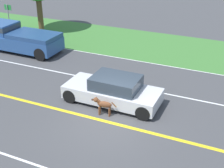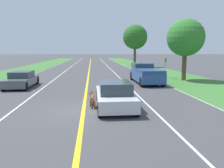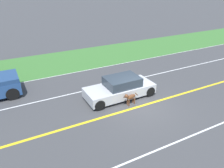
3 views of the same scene
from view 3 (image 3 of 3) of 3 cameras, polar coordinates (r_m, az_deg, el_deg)
name	(u,v)px [view 3 (image 3 of 3)]	position (r m, az deg, el deg)	size (l,w,h in m)	color
ground_plane	(141,106)	(13.54, 7.49, -5.77)	(400.00, 400.00, 0.00)	#424244
centre_divider_line	(141,106)	(13.54, 7.49, -5.75)	(0.18, 160.00, 0.01)	yellow
lane_edge_line_right	(95,68)	(19.03, -4.55, 4.07)	(0.14, 160.00, 0.01)	white
lane_dash_same_dir	(114,84)	(16.14, 0.44, -0.01)	(0.10, 160.00, 0.01)	white
lane_dash_oncoming	(182,140)	(11.42, 17.77, -13.72)	(0.10, 160.00, 0.01)	white
grass_verge_right	(82,58)	(21.65, -7.76, 6.68)	(6.00, 160.00, 0.03)	#3D7533
ego_car	(120,88)	(14.16, 2.17, -1.06)	(1.88, 4.53, 1.37)	silver
dog	(130,97)	(13.33, 4.75, -3.46)	(0.35, 1.15, 0.85)	brown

